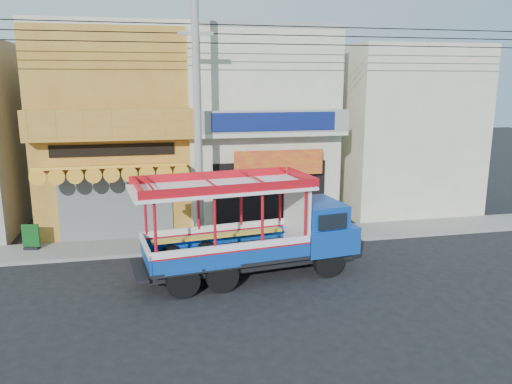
{
  "coord_description": "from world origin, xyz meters",
  "views": [
    {
      "loc": [
        -2.68,
        -14.11,
        6.03
      ],
      "look_at": [
        0.9,
        2.5,
        2.26
      ],
      "focal_mm": 35.0,
      "sensor_mm": 36.0,
      "label": 1
    }
  ],
  "objects_px": {
    "utility_pole": "(202,111)",
    "potted_plant_a": "(311,220)",
    "green_sign": "(31,239)",
    "songthaew_truck": "(263,227)",
    "potted_plant_b": "(322,226)",
    "potted_plant_c": "(326,220)"
  },
  "relations": [
    {
      "from": "utility_pole",
      "to": "potted_plant_a",
      "type": "distance_m",
      "value": 6.13
    },
    {
      "from": "green_sign",
      "to": "potted_plant_c",
      "type": "distance_m",
      "value": 11.15
    },
    {
      "from": "green_sign",
      "to": "songthaew_truck",
      "type": "bearing_deg",
      "value": -26.08
    },
    {
      "from": "songthaew_truck",
      "to": "potted_plant_b",
      "type": "height_order",
      "value": "songthaew_truck"
    },
    {
      "from": "green_sign",
      "to": "potted_plant_a",
      "type": "distance_m",
      "value": 10.42
    },
    {
      "from": "utility_pole",
      "to": "potted_plant_c",
      "type": "distance_m",
      "value": 6.75
    },
    {
      "from": "potted_plant_a",
      "to": "potted_plant_b",
      "type": "distance_m",
      "value": 0.62
    },
    {
      "from": "utility_pole",
      "to": "songthaew_truck",
      "type": "height_order",
      "value": "utility_pole"
    },
    {
      "from": "songthaew_truck",
      "to": "potted_plant_c",
      "type": "relative_size",
      "value": 7.37
    },
    {
      "from": "potted_plant_c",
      "to": "utility_pole",
      "type": "bearing_deg",
      "value": -68.52
    },
    {
      "from": "potted_plant_a",
      "to": "potted_plant_b",
      "type": "height_order",
      "value": "potted_plant_a"
    },
    {
      "from": "potted_plant_a",
      "to": "potted_plant_c",
      "type": "relative_size",
      "value": 1.17
    },
    {
      "from": "potted_plant_b",
      "to": "potted_plant_a",
      "type": "bearing_deg",
      "value": -23.21
    },
    {
      "from": "utility_pole",
      "to": "green_sign",
      "type": "distance_m",
      "value": 7.69
    },
    {
      "from": "utility_pole",
      "to": "green_sign",
      "type": "bearing_deg",
      "value": 170.43
    },
    {
      "from": "utility_pole",
      "to": "potted_plant_b",
      "type": "height_order",
      "value": "utility_pole"
    },
    {
      "from": "utility_pole",
      "to": "potted_plant_a",
      "type": "relative_size",
      "value": 24.62
    },
    {
      "from": "utility_pole",
      "to": "potted_plant_b",
      "type": "xyz_separation_m",
      "value": [
        4.55,
        0.11,
        -4.43
      ]
    },
    {
      "from": "potted_plant_a",
      "to": "potted_plant_c",
      "type": "height_order",
      "value": "potted_plant_a"
    },
    {
      "from": "green_sign",
      "to": "potted_plant_c",
      "type": "bearing_deg",
      "value": -0.73
    },
    {
      "from": "potted_plant_b",
      "to": "potted_plant_c",
      "type": "xyz_separation_m",
      "value": [
        0.47,
        0.78,
        0.0
      ]
    },
    {
      "from": "utility_pole",
      "to": "songthaew_truck",
      "type": "relative_size",
      "value": 3.91
    }
  ]
}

